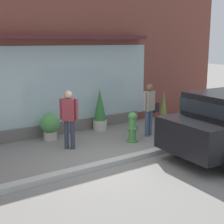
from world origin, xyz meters
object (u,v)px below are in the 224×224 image
Objects in this scene: potted_plant_trailing_edge at (50,125)px; potted_plant_window_left at (163,105)px; pedestrian_passerby at (69,115)px; fire_hydrant at (132,127)px; potted_plant_window_right at (100,111)px; pedestrian_with_handbag at (150,106)px.

potted_plant_window_left is at bearing 0.11° from potted_plant_trailing_edge.
pedestrian_passerby is 1.20m from potted_plant_trailing_edge.
potted_plant_trailing_edge is (-1.88, 1.53, -0.01)m from fire_hydrant.
pedestrian_passerby is 2.09m from potted_plant_window_right.
pedestrian_with_handbag is 1.45× the size of potted_plant_window_left.
potted_plant_trailing_edge is at bearing -177.55° from potted_plant_window_right.
fire_hydrant is at bearing -175.88° from pedestrian_with_handbag.
potted_plant_window_left is (2.74, -0.07, -0.11)m from potted_plant_window_right.
pedestrian_with_handbag reaches higher than potted_plant_window_left.
pedestrian_passerby is 1.17× the size of potted_plant_window_right.
pedestrian_with_handbag is 2.30m from potted_plant_window_left.
potted_plant_trailing_edge is at bearing 143.79° from pedestrian_with_handbag.
potted_plant_window_right is 1.81m from potted_plant_trailing_edge.
pedestrian_with_handbag reaches higher than fire_hydrant.
potted_plant_window_right is 1.72× the size of potted_plant_trailing_edge.
potted_plant_window_right is at bearing 2.45° from potted_plant_trailing_edge.
fire_hydrant is at bearing -86.93° from potted_plant_window_right.
potted_plant_window_left is (1.84, 1.33, -0.40)m from pedestrian_with_handbag.
fire_hydrant is at bearing -149.91° from potted_plant_window_left.
pedestrian_passerby is at bearing 166.14° from fire_hydrant.
fire_hydrant is 2.42m from potted_plant_trailing_edge.
potted_plant_window_right reaches higher than fire_hydrant.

